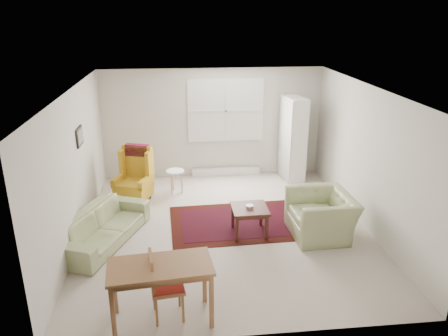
{
  "coord_description": "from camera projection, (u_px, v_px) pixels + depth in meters",
  "views": [
    {
      "loc": [
        -0.78,
        -6.95,
        3.7
      ],
      "look_at": [
        0.0,
        0.3,
        1.05
      ],
      "focal_mm": 35.0,
      "sensor_mm": 36.0,
      "label": 1
    }
  ],
  "objects": [
    {
      "name": "armchair",
      "position": [
        321.0,
        211.0,
        7.5
      ],
      "size": [
        1.04,
        1.18,
        0.89
      ],
      "primitive_type": "imported",
      "rotation": [
        0.0,
        0.0,
        -1.53
      ],
      "color": "#96A16B",
      "rests_on": "ground"
    },
    {
      "name": "desk",
      "position": [
        162.0,
        293.0,
        5.4
      ],
      "size": [
        1.32,
        0.75,
        0.8
      ],
      "primitive_type": null,
      "rotation": [
        0.0,
        0.0,
        0.1
      ],
      "color": "#90613A",
      "rests_on": "ground"
    },
    {
      "name": "sofa",
      "position": [
        102.0,
        220.0,
        7.26
      ],
      "size": [
        1.48,
        2.14,
        0.81
      ],
      "primitive_type": "imported",
      "rotation": [
        0.0,
        0.0,
        1.18
      ],
      "color": "#96A16B",
      "rests_on": "ground"
    },
    {
      "name": "room",
      "position": [
        226.0,
        159.0,
        7.61
      ],
      "size": [
        5.04,
        5.54,
        2.51
      ],
      "color": "beige",
      "rests_on": "ground"
    },
    {
      "name": "rug",
      "position": [
        242.0,
        222.0,
        8.07
      ],
      "size": [
        2.67,
        1.78,
        0.03
      ],
      "primitive_type": null,
      "rotation": [
        0.0,
        0.0,
        0.04
      ],
      "color": "black",
      "rests_on": "ground"
    },
    {
      "name": "cabinet",
      "position": [
        293.0,
        139.0,
        9.89
      ],
      "size": [
        0.51,
        0.81,
        1.9
      ],
      "primitive_type": null,
      "rotation": [
        0.0,
        0.0,
        0.15
      ],
      "color": "white",
      "rests_on": "ground"
    },
    {
      "name": "stool",
      "position": [
        175.0,
        182.0,
        9.29
      ],
      "size": [
        0.43,
        0.43,
        0.51
      ],
      "primitive_type": null,
      "rotation": [
        0.0,
        0.0,
        -0.13
      ],
      "color": "white",
      "rests_on": "ground"
    },
    {
      "name": "coffee_table",
      "position": [
        249.0,
        220.0,
        7.59
      ],
      "size": [
        0.62,
        0.62,
        0.5
      ],
      "primitive_type": null,
      "rotation": [
        0.0,
        0.0,
        0.01
      ],
      "color": "#421B14",
      "rests_on": "ground"
    },
    {
      "name": "desk_chair",
      "position": [
        167.0,
        285.0,
        5.45
      ],
      "size": [
        0.45,
        0.45,
        0.92
      ],
      "primitive_type": null,
      "rotation": [
        0.0,
        0.0,
        1.7
      ],
      "color": "#90613A",
      "rests_on": "ground"
    },
    {
      "name": "wingback_chair",
      "position": [
        133.0,
        175.0,
        8.76
      ],
      "size": [
        0.85,
        0.87,
        1.13
      ],
      "primitive_type": null,
      "rotation": [
        0.0,
        0.0,
        -0.34
      ],
      "color": "gold",
      "rests_on": "ground"
    }
  ]
}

